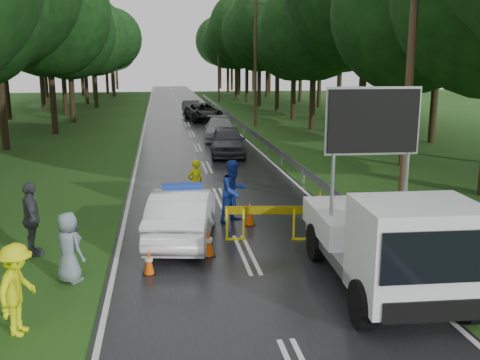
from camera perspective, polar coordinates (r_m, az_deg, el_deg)
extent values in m
plane|color=#204012|center=(14.19, 0.67, -7.94)|extent=(160.00, 160.00, 0.00)
cube|color=black|center=(43.46, -5.66, 5.90)|extent=(7.00, 140.00, 0.02)
cylinder|color=gray|center=(15.08, 14.77, -5.71)|extent=(0.12, 0.12, 0.70)
cube|color=gray|center=(43.74, -0.79, 6.71)|extent=(0.05, 60.00, 0.30)
cylinder|color=#4D3024|center=(16.80, 17.76, 12.08)|extent=(0.24, 0.24, 10.00)
cylinder|color=#4D3024|center=(41.77, 1.66, 12.55)|extent=(0.24, 0.24, 10.00)
cube|color=#4D3024|center=(41.99, 1.69, 18.29)|extent=(1.40, 0.08, 0.08)
cylinder|color=#4D3024|center=(67.52, -2.31, 12.52)|extent=(0.24, 0.24, 10.00)
cube|color=#4D3024|center=(67.66, -2.34, 16.08)|extent=(1.40, 0.08, 0.08)
imported|color=white|center=(15.15, -6.12, -3.71)|extent=(2.29, 4.71, 1.49)
cube|color=#1938A5|center=(14.94, -6.19, -0.69)|extent=(1.15, 0.49, 0.15)
cube|color=gray|center=(12.86, 14.31, -7.60)|extent=(2.46, 4.83, 0.28)
cube|color=white|center=(13.72, 12.80, -4.25)|extent=(2.49, 2.81, 0.62)
cube|color=white|center=(10.83, 18.23, -7.24)|extent=(2.33, 1.90, 1.92)
cube|color=black|center=(9.97, 20.48, -7.74)|extent=(2.09, 0.14, 0.96)
cube|color=black|center=(12.81, 13.99, 6.12)|extent=(2.15, 0.23, 1.47)
cylinder|color=black|center=(10.61, 12.96, -12.81)|extent=(0.36, 0.96, 0.95)
cylinder|color=black|center=(11.45, 23.38, -11.61)|extent=(0.36, 0.96, 0.95)
cylinder|color=black|center=(13.81, 8.14, -6.55)|extent=(0.36, 0.96, 0.95)
cylinder|color=black|center=(14.47, 16.45, -6.06)|extent=(0.36, 0.96, 0.95)
cube|color=yellow|center=(15.08, -1.42, -4.79)|extent=(0.06, 0.06, 0.94)
cube|color=yellow|center=(15.08, 0.38, -4.79)|extent=(0.06, 0.06, 0.94)
cube|color=yellow|center=(15.16, 5.76, -4.76)|extent=(0.06, 0.06, 0.94)
cube|color=yellow|center=(15.22, 7.53, -4.74)|extent=(0.06, 0.06, 0.94)
cube|color=#F2CC00|center=(14.98, 3.10, -3.23)|extent=(2.44, 0.40, 0.24)
imported|color=#CAD00B|center=(18.62, -4.78, -0.33)|extent=(0.72, 0.62, 1.67)
imported|color=#18359F|center=(16.75, -0.67, -1.20)|extent=(1.21, 1.16, 1.98)
imported|color=#F0FF0D|center=(10.79, -22.67, -10.71)|extent=(0.89, 1.25, 1.75)
imported|color=#404348|center=(14.85, -21.34, -3.90)|extent=(0.83, 1.24, 1.96)
imported|color=gray|center=(12.84, -17.79, -6.87)|extent=(0.95, 0.93, 1.65)
imported|color=#393C40|center=(28.90, -1.34, 4.18)|extent=(2.20, 4.69, 1.55)
imported|color=#9A9DA1|center=(34.85, -2.17, 5.48)|extent=(2.44, 5.02, 1.41)
imported|color=black|center=(46.14, -3.92, 7.23)|extent=(3.19, 5.67, 1.50)
imported|color=#3B3E42|center=(52.06, -5.16, 7.71)|extent=(1.84, 4.16, 1.33)
cube|color=black|center=(13.10, -9.64, -9.85)|extent=(0.30, 0.30, 0.03)
cone|color=#F05107|center=(12.98, -9.69, -8.56)|extent=(0.25, 0.25, 0.62)
cube|color=black|center=(14.07, -3.40, -8.07)|extent=(0.36, 0.36, 0.03)
cone|color=#F05107|center=(13.94, -3.42, -6.64)|extent=(0.29, 0.29, 0.73)
cube|color=black|center=(16.60, 1.04, -4.81)|extent=(0.36, 0.36, 0.03)
cone|color=#F05107|center=(16.49, 1.04, -3.57)|extent=(0.29, 0.29, 0.74)
cube|color=black|center=(15.35, -7.62, -6.38)|extent=(0.34, 0.34, 0.03)
cone|color=#F05107|center=(15.24, -7.65, -5.13)|extent=(0.28, 0.28, 0.69)
cube|color=black|center=(18.49, 8.47, -3.14)|extent=(0.34, 0.34, 0.03)
cone|color=#F05107|center=(18.39, 8.51, -2.07)|extent=(0.28, 0.28, 0.70)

